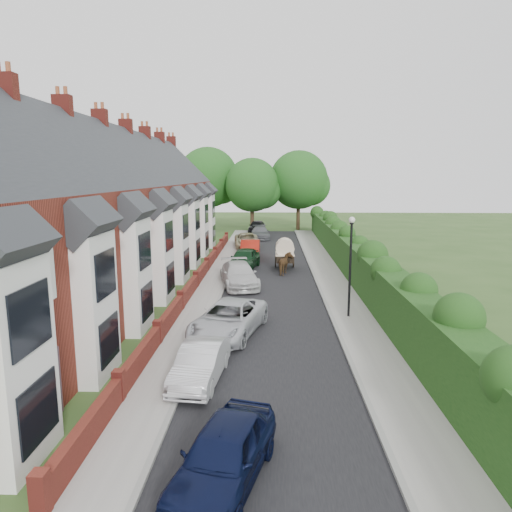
% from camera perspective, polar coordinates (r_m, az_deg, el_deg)
% --- Properties ---
extents(ground, '(140.00, 140.00, 0.00)m').
position_cam_1_polar(ground, '(19.73, 3.43, -11.24)').
color(ground, '#2D4C1E').
rests_on(ground, ground).
extents(road, '(6.00, 58.00, 0.02)m').
position_cam_1_polar(road, '(30.23, 1.95, -3.60)').
color(road, black).
rests_on(road, ground).
extents(pavement_hedge_side, '(2.20, 58.00, 0.12)m').
position_cam_1_polar(pavement_hedge_side, '(30.50, 9.69, -3.52)').
color(pavement_hedge_side, gray).
rests_on(pavement_hedge_side, ground).
extents(pavement_house_side, '(1.70, 58.00, 0.12)m').
position_cam_1_polar(pavement_house_side, '(30.46, -5.32, -3.44)').
color(pavement_house_side, gray).
rests_on(pavement_house_side, ground).
extents(kerb_hedge_side, '(0.18, 58.00, 0.13)m').
position_cam_1_polar(kerb_hedge_side, '(30.37, 7.73, -3.52)').
color(kerb_hedge_side, gray).
rests_on(kerb_hedge_side, ground).
extents(kerb_house_side, '(0.18, 58.00, 0.13)m').
position_cam_1_polar(kerb_house_side, '(30.37, -3.82, -3.45)').
color(kerb_house_side, gray).
rests_on(kerb_house_side, ground).
extents(hedge, '(2.10, 58.00, 2.85)m').
position_cam_1_polar(hedge, '(30.48, 13.14, -0.69)').
color(hedge, '#123912').
rests_on(hedge, ground).
extents(terrace_row, '(9.05, 40.50, 11.50)m').
position_cam_1_polar(terrace_row, '(30.29, -18.07, 4.50)').
color(terrace_row, maroon).
rests_on(terrace_row, ground).
extents(garden_wall_row, '(0.35, 40.35, 1.10)m').
position_cam_1_polar(garden_wall_row, '(29.55, -7.50, -3.11)').
color(garden_wall_row, maroon).
rests_on(garden_wall_row, ground).
extents(lamppost, '(0.32, 0.32, 5.16)m').
position_cam_1_polar(lamppost, '(23.04, 11.75, 0.21)').
color(lamppost, black).
rests_on(lamppost, ground).
extents(tree_far_left, '(7.14, 6.80, 9.29)m').
position_cam_1_polar(tree_far_left, '(58.50, -0.14, 8.69)').
color(tree_far_left, '#332316').
rests_on(tree_far_left, ground).
extents(tree_far_right, '(7.98, 7.60, 10.31)m').
position_cam_1_polar(tree_far_right, '(60.58, 5.72, 9.26)').
color(tree_far_right, '#332316').
rests_on(tree_far_right, ground).
extents(tree_far_back, '(8.40, 8.00, 10.82)m').
position_cam_1_polar(tree_far_back, '(61.97, -5.61, 9.56)').
color(tree_far_back, '#332316').
rests_on(tree_far_back, ground).
extents(car_navy, '(2.76, 4.59, 1.46)m').
position_cam_1_polar(car_navy, '(11.66, -4.05, -23.50)').
color(car_navy, black).
rests_on(car_navy, ground).
extents(car_silver_a, '(1.79, 4.14, 1.33)m').
position_cam_1_polar(car_silver_a, '(16.55, -6.96, -13.15)').
color(car_silver_a, silver).
rests_on(car_silver_a, ground).
extents(car_silver_b, '(3.73, 5.84, 1.50)m').
position_cam_1_polar(car_silver_b, '(20.87, -3.43, -7.84)').
color(car_silver_b, silver).
rests_on(car_silver_b, ground).
extents(car_white, '(3.19, 5.57, 1.52)m').
position_cam_1_polar(car_white, '(29.74, -2.14, -2.35)').
color(car_white, silver).
rests_on(car_white, ground).
extents(car_green, '(2.59, 4.92, 1.60)m').
position_cam_1_polar(car_green, '(35.15, -1.46, -0.34)').
color(car_green, black).
rests_on(car_green, ground).
extents(car_red, '(1.65, 4.68, 1.54)m').
position_cam_1_polar(car_red, '(39.86, -0.73, 0.87)').
color(car_red, '#9F1D11').
rests_on(car_red, ground).
extents(car_beige, '(2.89, 5.35, 1.43)m').
position_cam_1_polar(car_beige, '(45.47, -1.14, 1.95)').
color(car_beige, '#BBAF87').
rests_on(car_beige, ground).
extents(car_grey, '(2.32, 4.91, 1.38)m').
position_cam_1_polar(car_grey, '(51.79, 0.56, 2.93)').
color(car_grey, slate).
rests_on(car_grey, ground).
extents(car_black, '(2.27, 4.70, 1.55)m').
position_cam_1_polar(car_black, '(57.35, 0.11, 3.72)').
color(car_black, black).
rests_on(car_black, ground).
extents(horse, '(1.23, 2.01, 1.58)m').
position_cam_1_polar(horse, '(33.16, 3.71, -1.00)').
color(horse, '#54391F').
rests_on(horse, ground).
extents(horse_cart, '(1.49, 3.30, 2.38)m').
position_cam_1_polar(horse_cart, '(35.05, 3.62, 0.55)').
color(horse_cart, black).
rests_on(horse_cart, ground).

